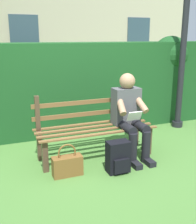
{
  "coord_description": "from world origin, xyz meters",
  "views": [
    {
      "loc": [
        1.3,
        3.41,
        1.66
      ],
      "look_at": [
        0.0,
        0.1,
        0.68
      ],
      "focal_mm": 44.69,
      "sensor_mm": 36.0,
      "label": 1
    }
  ],
  "objects_px": {
    "handbag": "(67,165)",
    "backpack": "(118,157)",
    "person_seated": "(130,114)",
    "lamp_post": "(185,20)",
    "park_bench": "(94,127)"
  },
  "relations": [
    {
      "from": "handbag",
      "to": "backpack",
      "type": "bearing_deg",
      "value": 166.84
    },
    {
      "from": "backpack",
      "to": "handbag",
      "type": "distance_m",
      "value": 0.63
    },
    {
      "from": "backpack",
      "to": "handbag",
      "type": "height_order",
      "value": "handbag"
    },
    {
      "from": "person_seated",
      "to": "lamp_post",
      "type": "height_order",
      "value": "lamp_post"
    },
    {
      "from": "park_bench",
      "to": "person_seated",
      "type": "bearing_deg",
      "value": 160.14
    },
    {
      "from": "park_bench",
      "to": "backpack",
      "type": "bearing_deg",
      "value": 99.6
    },
    {
      "from": "handbag",
      "to": "lamp_post",
      "type": "bearing_deg",
      "value": -155.85
    },
    {
      "from": "park_bench",
      "to": "backpack",
      "type": "xyz_separation_m",
      "value": [
        -0.1,
        0.6,
        -0.23
      ]
    },
    {
      "from": "park_bench",
      "to": "backpack",
      "type": "distance_m",
      "value": 0.65
    },
    {
      "from": "backpack",
      "to": "lamp_post",
      "type": "height_order",
      "value": "lamp_post"
    },
    {
      "from": "park_bench",
      "to": "lamp_post",
      "type": "xyz_separation_m",
      "value": [
        -1.93,
        -0.64,
        1.49
      ]
    },
    {
      "from": "person_seated",
      "to": "park_bench",
      "type": "bearing_deg",
      "value": -19.86
    },
    {
      "from": "handbag",
      "to": "lamp_post",
      "type": "relative_size",
      "value": 0.13
    },
    {
      "from": "person_seated",
      "to": "handbag",
      "type": "height_order",
      "value": "person_seated"
    },
    {
      "from": "handbag",
      "to": "park_bench",
      "type": "bearing_deg",
      "value": -138.48
    }
  ]
}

